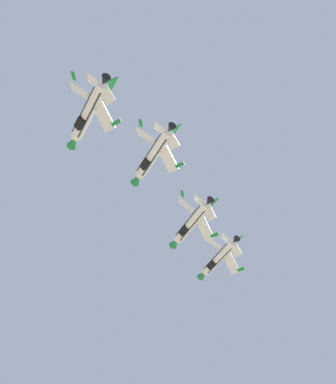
% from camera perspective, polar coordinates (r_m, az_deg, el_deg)
% --- Properties ---
extents(fighter_jet_lead, '(11.24, 13.51, 7.34)m').
position_cam_1_polar(fighter_jet_lead, '(139.51, 4.13, -5.42)').
color(fighter_jet_lead, silver).
extents(fighter_jet_left_wing, '(11.32, 13.51, 7.69)m').
position_cam_1_polar(fighter_jet_left_wing, '(125.49, 1.91, -2.56)').
color(fighter_jet_left_wing, silver).
extents(fighter_jet_right_wing, '(11.14, 13.51, 6.94)m').
position_cam_1_polar(fighter_jet_right_wing, '(114.35, -1.24, 3.03)').
color(fighter_jet_right_wing, silver).
extents(fighter_jet_left_outer, '(11.16, 13.51, 7.03)m').
position_cam_1_polar(fighter_jet_left_outer, '(102.76, -6.53, 6.44)').
color(fighter_jet_left_outer, silver).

